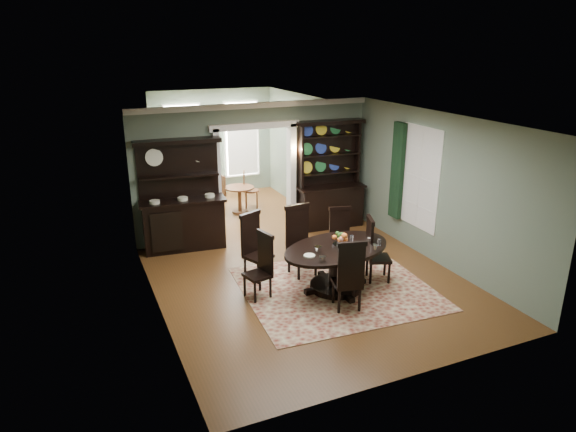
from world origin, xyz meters
name	(u,v)px	position (x,y,z in m)	size (l,w,h in m)	color
room	(312,202)	(0.00, 0.04, 1.58)	(5.51, 6.01, 3.01)	#5B3418
parlor	(223,148)	(0.00, 5.53, 1.52)	(3.51, 3.50, 3.01)	#5B3418
doorway_trim	(255,165)	(0.00, 3.00, 1.62)	(2.08, 0.25, 2.57)	silver
right_window	(409,174)	(2.69, 0.93, 1.60)	(0.15, 1.47, 2.12)	white
wall_sconce	(296,151)	(0.95, 2.85, 1.89)	(0.27, 0.21, 0.21)	#B17B2F
rug	(336,288)	(0.32, -0.34, 0.01)	(3.28, 2.96, 0.01)	maroon
dining_table	(336,260)	(0.30, -0.34, 0.58)	(2.34, 2.33, 0.83)	black
centerpiece	(341,243)	(0.38, -0.36, 0.90)	(1.51, 0.97, 0.25)	silver
chair_far_left	(254,244)	(-0.87, 0.73, 0.67)	(0.61, 0.60, 1.28)	black
chair_far_mid	(299,238)	(0.01, 0.58, 0.71)	(0.54, 0.52, 1.35)	black
chair_far_right	(340,234)	(0.94, 0.66, 0.61)	(0.52, 0.51, 1.17)	black
chair_end_left	(262,263)	(-1.00, -0.03, 0.62)	(0.50, 0.52, 1.17)	black
chair_end_right	(374,248)	(1.11, -0.29, 0.65)	(0.57, 0.58, 1.24)	black
chair_near	(349,274)	(0.12, -1.11, 0.67)	(0.56, 0.54, 1.27)	black
sideboard	(183,211)	(-1.75, 2.72, 0.82)	(1.84, 0.80, 2.36)	black
welsh_dresser	(330,189)	(1.78, 2.72, 0.92)	(1.66, 0.70, 2.54)	black
parlor_table	(240,196)	(0.10, 4.50, 0.45)	(0.75, 0.75, 0.70)	brown
parlor_chair_left	(218,193)	(-0.40, 4.72, 0.53)	(0.44, 0.43, 0.99)	brown
parlor_chair_right	(249,188)	(0.46, 4.82, 0.53)	(0.47, 0.46, 0.99)	brown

